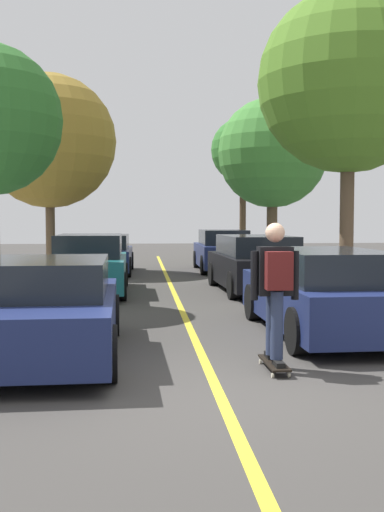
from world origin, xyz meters
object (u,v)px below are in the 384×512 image
(parked_car_left_nearest, at_px, (45,309))
(fire_hydrant, at_px, (349,282))
(parked_car_left_near, at_px, (90,265))
(parked_car_left_far, at_px, (104,254))
(parked_car_right_far, at_px, (223,251))
(street_tree_right_nearest, at_px, (349,82))
(parked_car_right_nearest, at_px, (324,292))
(street_tree_right_near, at_px, (273,153))
(street_tree_right_far, at_px, (243,151))
(skateboard, at_px, (274,363))
(street_tree_left_near, at_px, (49,141))
(parked_car_right_near, at_px, (255,264))
(skateboarder, at_px, (275,284))

(parked_car_left_nearest, relative_size, fire_hydrant, 5.98)
(parked_car_left_near, height_order, parked_car_left_far, parked_car_left_near)
(parked_car_right_far, relative_size, street_tree_right_nearest, 0.64)
(parked_car_right_nearest, bearing_deg, street_tree_right_near, 81.58)
(street_tree_right_far, height_order, fire_hydrant, street_tree_right_far)
(parked_car_left_near, relative_size, skateboard, 5.18)
(parked_car_right_nearest, xyz_separation_m, parked_car_right_far, (-0.00, 11.95, 0.04))
(parked_car_right_nearest, relative_size, street_tree_left_near, 0.66)
(fire_hydrant, bearing_deg, parked_car_right_near, 119.81)
(street_tree_right_far, relative_size, skateboard, 7.51)
(parked_car_left_far, relative_size, parked_car_right_far, 1.02)
(parked_car_right_far, bearing_deg, parked_car_left_far, -171.48)
(parked_car_right_near, bearing_deg, parked_car_left_far, 126.43)
(parked_car_right_far, bearing_deg, street_tree_right_far, 74.75)
(parked_car_left_near, distance_m, parked_car_right_near, 4.10)
(fire_hydrant, bearing_deg, street_tree_left_near, 131.04)
(parked_car_right_nearest, relative_size, street_tree_right_near, 0.72)
(parked_car_left_nearest, distance_m, street_tree_right_near, 15.15)
(street_tree_left_near, height_order, skateboarder, street_tree_left_near)
(parked_car_left_near, relative_size, parked_car_right_nearest, 1.01)
(street_tree_left_near, bearing_deg, skateboard, -71.48)
(parked_car_right_near, xyz_separation_m, skateboard, (-1.27, -7.97, -0.61))
(skateboard, distance_m, skateboarder, 0.95)
(street_tree_left_near, relative_size, skateboard, 7.75)
(street_tree_right_near, xyz_separation_m, skateboarder, (-3.09, -14.49, -3.12))
(street_tree_right_far, relative_size, skateboarder, 3.83)
(street_tree_right_near, bearing_deg, parked_car_left_near, -132.12)
(parked_car_left_far, distance_m, street_tree_left_near, 4.21)
(parked_car_left_far, xyz_separation_m, skateboarder, (2.83, -13.56, 0.39))
(parked_car_right_near, bearing_deg, skateboarder, -99.03)
(skateboard, height_order, skateboarder, skateboarder)
(parked_car_left_near, height_order, parked_car_right_far, parked_car_right_far)
(parked_car_left_far, bearing_deg, parked_car_left_near, -90.00)
(parked_car_left_nearest, xyz_separation_m, parked_car_right_far, (4.10, 13.18, 0.07))
(parked_car_left_far, relative_size, street_tree_left_near, 0.68)
(parked_car_right_far, relative_size, street_tree_right_near, 0.73)
(skateboarder, bearing_deg, street_tree_right_nearest, 64.63)
(skateboard, bearing_deg, parked_car_left_near, 109.69)
(parked_car_left_nearest, bearing_deg, skateboarder, -19.37)
(parked_car_right_near, distance_m, street_tree_left_near, 9.15)
(parked_car_right_near, bearing_deg, street_tree_right_near, 74.36)
(parked_car_right_far, xyz_separation_m, skateboarder, (-1.27, -14.17, 0.34))
(street_tree_left_near, relative_size, street_tree_right_far, 1.03)
(street_tree_left_near, relative_size, street_tree_right_near, 1.09)
(street_tree_right_near, bearing_deg, street_tree_left_near, -175.70)
(parked_car_left_far, height_order, skateboarder, skateboarder)
(street_tree_right_near, distance_m, fire_hydrant, 9.82)
(parked_car_left_nearest, relative_size, parked_car_right_near, 0.95)
(street_tree_right_nearest, bearing_deg, parked_car_right_near, 140.59)
(parked_car_right_nearest, bearing_deg, parked_car_left_far, 109.90)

